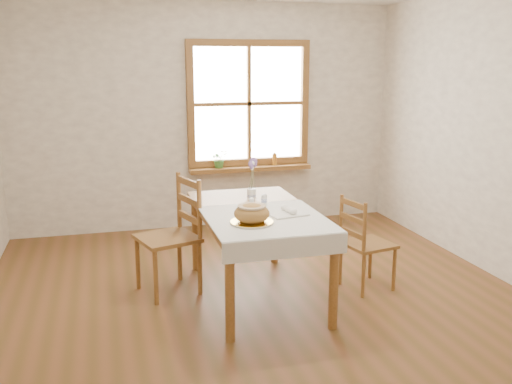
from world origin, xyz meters
TOP-DOWN VIEW (x-y plane):
  - ground at (0.00, 0.00)m, footprint 5.00×5.00m
  - room_walls at (0.00, 0.00)m, footprint 4.60×5.10m
  - window at (0.50, 2.47)m, footprint 1.46×0.08m
  - window_sill at (0.50, 2.40)m, footprint 1.46×0.20m
  - dining_table at (0.00, 0.30)m, footprint 0.90×1.60m
  - table_linen at (0.00, -0.00)m, footprint 0.91×0.99m
  - chair_left at (-0.70, 0.57)m, footprint 0.60×0.59m
  - chair_right at (0.98, 0.21)m, footprint 0.47×0.46m
  - bread_plate at (-0.15, -0.11)m, footprint 0.32×0.32m
  - bread_loaf at (-0.15, -0.11)m, footprint 0.27×0.27m
  - egg_napkin at (0.19, 0.07)m, footprint 0.33×0.29m
  - eggs at (0.19, 0.07)m, footprint 0.25×0.24m
  - salt_shaker at (-0.03, 0.33)m, footprint 0.06×0.06m
  - pepper_shaker at (0.10, 0.40)m, footprint 0.06×0.06m
  - flower_vase at (0.06, 0.66)m, footprint 0.10×0.10m
  - lavender_bouquet at (0.06, 0.66)m, footprint 0.14×0.14m
  - potted_plant at (0.12, 2.40)m, footprint 0.25×0.26m
  - amber_bottle at (0.80, 2.40)m, footprint 0.06×0.06m

SIDE VIEW (x-z plane):
  - ground at x=0.00m, z-range 0.00..0.00m
  - chair_right at x=0.98m, z-range 0.00..0.82m
  - chair_left at x=-0.70m, z-range 0.00..0.99m
  - dining_table at x=0.00m, z-range 0.29..1.04m
  - window_sill at x=0.50m, z-range 0.66..0.71m
  - table_linen at x=0.00m, z-range 0.75..0.76m
  - egg_napkin at x=0.19m, z-range 0.76..0.77m
  - bread_plate at x=-0.15m, z-range 0.76..0.78m
  - amber_bottle at x=0.80m, z-range 0.71..0.87m
  - flower_vase at x=0.06m, z-range 0.75..0.84m
  - potted_plant at x=0.12m, z-range 0.71..0.88m
  - eggs at x=0.19m, z-range 0.77..0.82m
  - salt_shaker at x=-0.03m, z-range 0.76..0.85m
  - pepper_shaker at x=0.10m, z-range 0.76..0.86m
  - bread_loaf at x=-0.15m, z-range 0.78..0.92m
  - lavender_bouquet at x=0.06m, z-range 0.84..1.10m
  - window at x=0.50m, z-range 0.72..2.18m
  - room_walls at x=0.00m, z-range 0.38..3.03m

